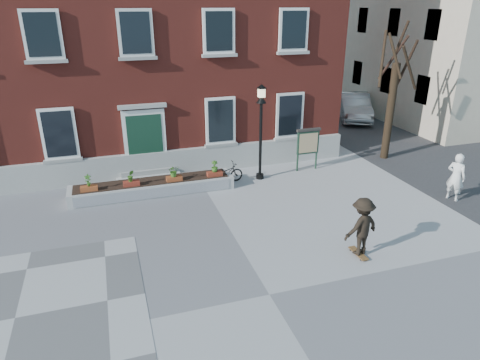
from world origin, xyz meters
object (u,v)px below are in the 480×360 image
object	(u,v)px
lamp_post	(261,119)
notice_board	(308,142)
bystander	(456,177)
skateboarder	(362,227)
bicycle	(224,173)
parked_car	(355,106)

from	to	relation	value
lamp_post	notice_board	distance (m)	2.66
bystander	notice_board	xyz separation A→B (m)	(-3.83, 4.47, 0.36)
lamp_post	notice_board	bearing A→B (deg)	7.95
bystander	skateboarder	world-z (taller)	skateboarder
bystander	lamp_post	bearing A→B (deg)	32.19
bicycle	notice_board	xyz separation A→B (m)	(3.86, 0.33, 0.85)
parked_car	lamp_post	size ratio (longest dim) A/B	1.24
bicycle	parked_car	xyz separation A→B (m)	(10.66, 7.53, 0.39)
bystander	notice_board	size ratio (longest dim) A/B	0.97
bicycle	bystander	distance (m)	8.75
parked_car	lamp_post	distance (m)	11.95
bystander	lamp_post	size ratio (longest dim) A/B	0.46
notice_board	skateboarder	size ratio (longest dim) A/B	1.03
parked_car	bystander	xyz separation A→B (m)	(-2.97, -11.68, 0.10)
skateboarder	parked_car	bearing A→B (deg)	58.93
bicycle	skateboarder	world-z (taller)	skateboarder
bystander	lamp_post	xyz separation A→B (m)	(-6.14, 4.15, 1.63)
skateboarder	lamp_post	bearing A→B (deg)	96.17
parked_car	notice_board	xyz separation A→B (m)	(-6.80, -7.21, 0.46)
lamp_post	skateboarder	world-z (taller)	lamp_post
bystander	skateboarder	bearing A→B (deg)	89.03
lamp_post	skateboarder	xyz separation A→B (m)	(0.70, -6.44, -1.60)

